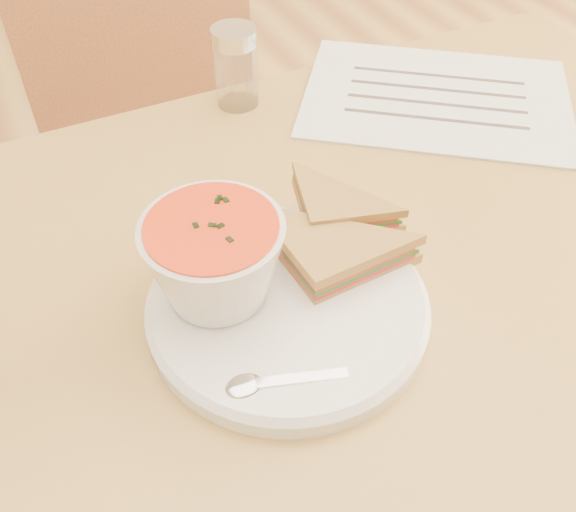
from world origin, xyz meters
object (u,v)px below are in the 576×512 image
dining_table (346,443)px  chair_far (186,173)px  plate (288,307)px  soup_bowl (215,263)px  condiment_shaker (236,67)px

dining_table → chair_far: size_ratio=1.04×
plate → chair_far: bearing=82.5°
dining_table → plate: 0.40m
dining_table → soup_bowl: (-0.16, 0.00, 0.43)m
chair_far → condiment_shaker: bearing=94.3°
dining_table → soup_bowl: soup_bowl is taller
condiment_shaker → plate: bearing=-105.6°
chair_far → soup_bowl: bearing=76.4°
soup_bowl → condiment_shaker: same height
chair_far → condiment_shaker: chair_far is taller
dining_table → condiment_shaker: bearing=92.0°
soup_bowl → condiment_shaker: size_ratio=1.21×
dining_table → plate: size_ratio=4.01×
chair_far → dining_table: bearing=92.8°
dining_table → chair_far: 0.55m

